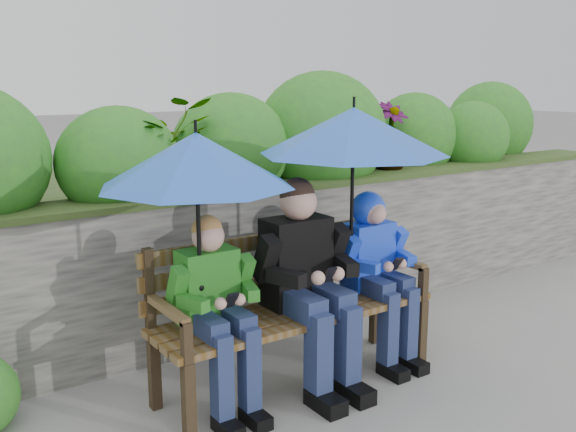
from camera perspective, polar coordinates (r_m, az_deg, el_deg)
ground at (r=4.04m, az=0.82°, el=-13.54°), size 60.00×60.00×0.00m
garden_backdrop at (r=5.16m, az=-9.09°, el=-0.40°), size 8.00×2.84×1.85m
park_bench at (r=3.73m, az=0.13°, el=-7.34°), size 1.69×0.50×0.89m
boy_left at (r=3.39m, az=-6.39°, el=-7.78°), size 0.46×0.53×1.06m
boy_middle at (r=3.65m, az=1.70°, el=-5.27°), size 0.57×0.66×1.21m
boy_right at (r=4.01m, az=7.89°, el=-4.04°), size 0.46×0.56×1.07m
umbrella_left at (r=3.20m, az=-8.14°, el=4.97°), size 1.00×1.00×0.88m
umbrella_right at (r=3.76m, az=5.83°, el=7.49°), size 1.12×1.12×0.95m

